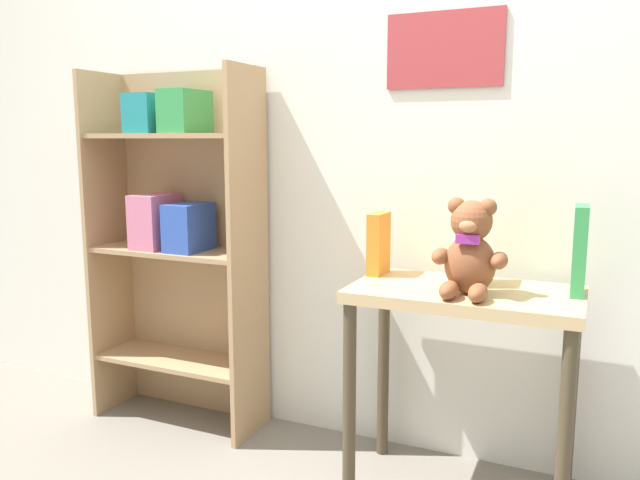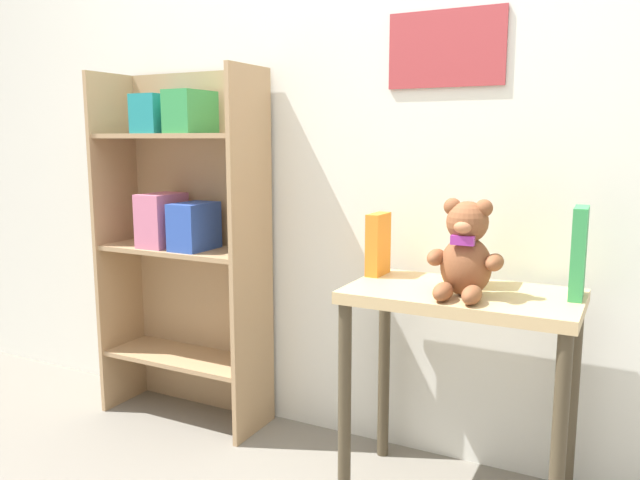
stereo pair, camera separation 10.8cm
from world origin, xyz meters
name	(u,v)px [view 1 (the left image)]	position (x,y,z in m)	size (l,w,h in m)	color
wall_back	(397,98)	(0.00, 1.32, 1.25)	(4.80, 0.07, 2.50)	silver
bookshelf_side	(180,228)	(-0.82, 1.17, 0.77)	(0.67, 0.27, 1.37)	tan
display_table	(464,327)	(0.31, 1.04, 0.55)	(0.67, 0.39, 0.67)	tan
teddy_bear	(470,251)	(0.33, 0.97, 0.80)	(0.21, 0.19, 0.28)	brown
book_standing_orange	(379,244)	(0.01, 1.13, 0.77)	(0.04, 0.11, 0.20)	orange
book_standing_yellow	(472,246)	(0.31, 1.11, 0.79)	(0.02, 0.13, 0.24)	gold
book_standing_green	(580,250)	(0.62, 1.10, 0.80)	(0.04, 0.13, 0.26)	#33934C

